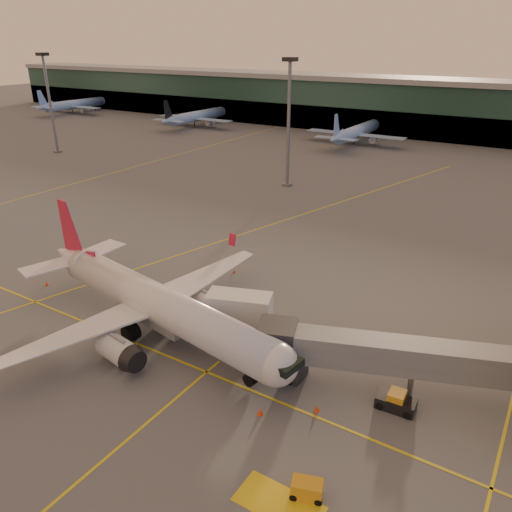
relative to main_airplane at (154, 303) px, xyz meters
The scene contains 15 objects.
ground 9.20m from the main_airplane, 64.20° to the right, with size 600.00×600.00×0.00m, color #4C4F54.
taxi_markings 37.27m from the main_airplane, 95.66° to the left, with size 100.12×173.00×0.01m.
terminal 134.35m from the main_airplane, 88.44° to the left, with size 400.00×20.00×17.60m.
mast_west_far 102.66m from the main_airplane, 147.78° to the left, with size 2.40×2.40×25.60m.
mast_west_near 61.68m from the main_airplane, 105.62° to the left, with size 2.40×2.40×25.60m.
distant_aircraft_row 111.83m from the main_airplane, 98.92° to the left, with size 290.00×34.00×13.00m.
main_airplane is the anchor object (origin of this frame).
jet_bridge 27.61m from the main_airplane, ahead, with size 27.44×12.58×5.71m.
catering_truck 9.06m from the main_airplane, 26.64° to the left, with size 7.15×4.89×5.10m.
gpu_cart 25.26m from the main_airplane, 23.59° to the right, with size 2.49×1.95×1.28m.
pushback_tug 25.60m from the main_airplane, ahead, with size 3.36×1.94×1.68m.
cone_nose 20.21m from the main_airplane, ahead, with size 0.46×0.46×0.59m.
cone_tail 19.94m from the main_airplane, behind, with size 0.42×0.42×0.53m.
cone_wing_left 17.16m from the main_airplane, 94.95° to the left, with size 0.38×0.38×0.49m.
cone_fwd 17.05m from the main_airplane, 16.75° to the right, with size 0.49×0.49×0.62m.
Camera 1 is at (29.57, -25.32, 28.94)m, focal length 35.00 mm.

